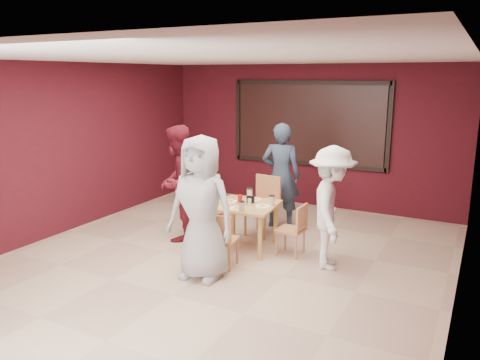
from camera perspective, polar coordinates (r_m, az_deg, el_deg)
The scene contains 11 objects.
floor at distance 6.69m, azimuth -2.46°, elevation -10.06°, with size 7.00×7.00×0.00m, color #C9AD8B.
window_blinds at distance 9.36m, azimuth 8.28°, elevation 6.82°, with size 3.00×0.02×1.50m, color black.
dining_table at distance 7.02m, azimuth 0.72°, elevation -3.59°, with size 0.97×0.97×0.85m.
chair_front at distance 6.38m, azimuth -2.32°, elevation -7.00°, with size 0.43×0.43×0.78m.
chair_back at distance 7.73m, azimuth 2.95°, elevation -2.65°, with size 0.52×0.52×0.96m.
chair_left at distance 7.51m, azimuth -4.29°, elevation -3.39°, with size 0.45×0.45×0.91m.
chair_right at distance 6.85m, azimuth 6.71°, elevation -5.72°, with size 0.38×0.38×0.77m.
diner_front at distance 5.97m, azimuth -4.74°, elevation -3.42°, with size 0.91×0.59×1.87m, color #A4A4A4.
diner_back at distance 8.01m, azimuth 5.02°, elevation 0.53°, with size 0.66×0.43×1.81m, color #2B3A4D.
diner_left at distance 7.46m, azimuth -7.56°, elevation -0.37°, with size 0.89×0.69×1.83m, color maroon.
diner_right at distance 6.41m, azimuth 11.09°, elevation -3.37°, with size 1.09×0.62×1.68m, color white.
Camera 1 is at (3.15, -5.31, 2.59)m, focal length 35.00 mm.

